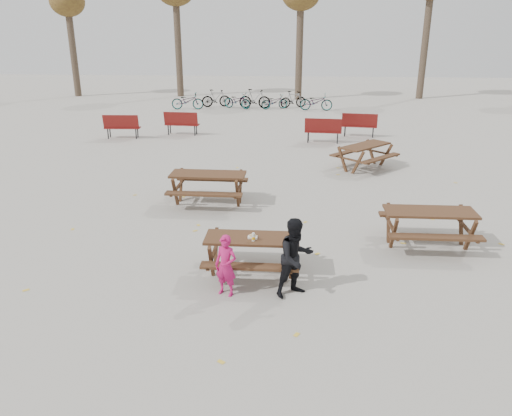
# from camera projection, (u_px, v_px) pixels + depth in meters

# --- Properties ---
(ground) EXTENTS (80.00, 80.00, 0.00)m
(ground) POSITION_uv_depth(u_px,v_px,m) (252.00, 273.00, 9.77)
(ground) COLOR gray
(ground) RESTS_ON ground
(main_picnic_table) EXTENTS (1.80, 1.45, 0.78)m
(main_picnic_table) POSITION_uv_depth(u_px,v_px,m) (252.00, 246.00, 9.57)
(main_picnic_table) COLOR #3D2416
(main_picnic_table) RESTS_ON ground
(food_tray) EXTENTS (0.18, 0.11, 0.03)m
(food_tray) POSITION_uv_depth(u_px,v_px,m) (253.00, 237.00, 9.45)
(food_tray) COLOR white
(food_tray) RESTS_ON main_picnic_table
(bread_roll) EXTENTS (0.14, 0.06, 0.05)m
(bread_roll) POSITION_uv_depth(u_px,v_px,m) (253.00, 235.00, 9.44)
(bread_roll) COLOR tan
(bread_roll) RESTS_ON food_tray
(soda_bottle) EXTENTS (0.07, 0.07, 0.17)m
(soda_bottle) POSITION_uv_depth(u_px,v_px,m) (253.00, 237.00, 9.32)
(soda_bottle) COLOR silver
(soda_bottle) RESTS_ON main_picnic_table
(child) EXTENTS (0.48, 0.40, 1.14)m
(child) POSITION_uv_depth(u_px,v_px,m) (226.00, 266.00, 8.83)
(child) COLOR #B4165A
(child) RESTS_ON ground
(adult) EXTENTS (0.90, 0.85, 1.46)m
(adult) POSITION_uv_depth(u_px,v_px,m) (296.00, 258.00, 8.78)
(adult) COLOR black
(adult) RESTS_ON ground
(picnic_table_east) EXTENTS (1.92, 1.55, 0.83)m
(picnic_table_east) POSITION_uv_depth(u_px,v_px,m) (428.00, 228.00, 10.86)
(picnic_table_east) COLOR #3D2416
(picnic_table_east) RESTS_ON ground
(picnic_table_north) EXTENTS (2.02, 1.64, 0.86)m
(picnic_table_north) POSITION_uv_depth(u_px,v_px,m) (208.00, 189.00, 13.43)
(picnic_table_north) COLOR #3D2416
(picnic_table_north) RESTS_ON ground
(picnic_table_far) EXTENTS (2.40, 2.42, 0.81)m
(picnic_table_far) POSITION_uv_depth(u_px,v_px,m) (365.00, 157.00, 16.79)
(picnic_table_far) COLOR #3D2416
(picnic_table_far) RESTS_ON ground
(park_bench_row) EXTENTS (11.74, 1.98, 1.03)m
(park_bench_row) POSITION_uv_depth(u_px,v_px,m) (246.00, 126.00, 21.33)
(park_bench_row) COLOR maroon
(park_bench_row) RESTS_ON ground
(bicycle_row) EXTENTS (9.22, 1.94, 1.10)m
(bicycle_row) POSITION_uv_depth(u_px,v_px,m) (253.00, 100.00, 28.81)
(bicycle_row) COLOR black
(bicycle_row) RESTS_ON ground
(fallen_leaves) EXTENTS (11.00, 11.00, 0.01)m
(fallen_leaves) POSITION_uv_depth(u_px,v_px,m) (281.00, 226.00, 12.08)
(fallen_leaves) COLOR gold
(fallen_leaves) RESTS_ON ground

